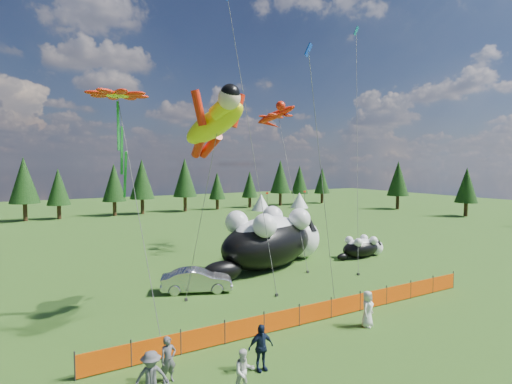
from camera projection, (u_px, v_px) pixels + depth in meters
ground at (282, 304)px, 22.54m from camera, size 160.00×160.00×0.00m
safety_fence at (316, 312)px, 19.90m from camera, size 22.06×0.06×1.10m
tree_line at (121, 189)px, 61.29m from camera, size 90.00×4.00×8.00m
festival_tents at (201, 205)px, 62.55m from camera, size 50.00×3.20×2.80m
cat_large at (272, 239)px, 30.70m from camera, size 11.91×7.24×4.46m
cat_small at (363, 247)px, 33.81m from camera, size 4.97×1.81×1.80m
car at (197, 280)px, 24.62m from camera, size 4.58×3.02×1.43m
spectator_a at (168, 359)px, 14.40m from camera, size 0.65×0.47×1.66m
spectator_b at (244, 371)px, 13.69m from camera, size 0.81×0.55×1.55m
spectator_c at (261, 347)px, 15.20m from camera, size 1.07×0.58×1.79m
spectator_d at (151, 378)px, 13.00m from camera, size 1.24×0.77×1.80m
spectator_e at (368, 309)px, 19.32m from camera, size 1.01×0.87×1.75m
superhero_kite at (214, 124)px, 20.55m from camera, size 5.67×5.81×12.07m
gecko_kite at (276, 115)px, 37.05m from camera, size 5.65×11.96×15.37m
flower_kite at (118, 98)px, 19.19m from camera, size 3.94×6.35×11.90m
diamond_kite_a at (229, 9)px, 25.53m from camera, size 1.73×4.67×19.68m
diamond_kite_b at (356, 43)px, 35.37m from camera, size 6.51×7.31×21.69m
diamond_kite_c at (310, 66)px, 21.32m from camera, size 1.48×1.73×14.65m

